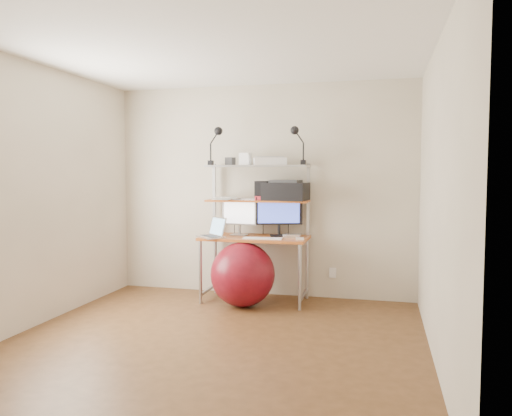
{
  "coord_description": "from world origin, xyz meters",
  "views": [
    {
      "loc": [
        1.38,
        -4.0,
        1.46
      ],
      "look_at": [
        0.09,
        1.15,
        1.09
      ],
      "focal_mm": 35.0,
      "sensor_mm": 36.0,
      "label": 1
    }
  ],
  "objects_px": {
    "monitor_silver": "(240,214)",
    "laptop": "(214,233)",
    "exercise_ball": "(243,274)",
    "printer": "(286,191)",
    "monitor_black": "(279,213)"
  },
  "relations": [
    {
      "from": "monitor_silver",
      "to": "laptop",
      "type": "bearing_deg",
      "value": -128.77
    },
    {
      "from": "monitor_silver",
      "to": "exercise_ball",
      "type": "xyz_separation_m",
      "value": [
        0.13,
        -0.34,
        -0.63
      ]
    },
    {
      "from": "monitor_black",
      "to": "printer",
      "type": "xyz_separation_m",
      "value": [
        0.08,
        0.0,
        0.25
      ]
    },
    {
      "from": "monitor_silver",
      "to": "monitor_black",
      "type": "bearing_deg",
      "value": 8.29
    },
    {
      "from": "monitor_silver",
      "to": "laptop",
      "type": "height_order",
      "value": "monitor_silver"
    },
    {
      "from": "monitor_black",
      "to": "printer",
      "type": "bearing_deg",
      "value": -14.02
    },
    {
      "from": "exercise_ball",
      "to": "printer",
      "type": "bearing_deg",
      "value": 42.61
    },
    {
      "from": "printer",
      "to": "monitor_black",
      "type": "bearing_deg",
      "value": -169.82
    },
    {
      "from": "monitor_black",
      "to": "exercise_ball",
      "type": "relative_size",
      "value": 0.75
    },
    {
      "from": "monitor_silver",
      "to": "printer",
      "type": "bearing_deg",
      "value": 8.19
    },
    {
      "from": "printer",
      "to": "exercise_ball",
      "type": "relative_size",
      "value": 0.74
    },
    {
      "from": "monitor_silver",
      "to": "printer",
      "type": "relative_size",
      "value": 0.89
    },
    {
      "from": "monitor_black",
      "to": "laptop",
      "type": "xyz_separation_m",
      "value": [
        -0.69,
        -0.28,
        -0.22
      ]
    },
    {
      "from": "monitor_silver",
      "to": "monitor_black",
      "type": "height_order",
      "value": "monitor_black"
    },
    {
      "from": "laptop",
      "to": "printer",
      "type": "bearing_deg",
      "value": 64.58
    }
  ]
}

